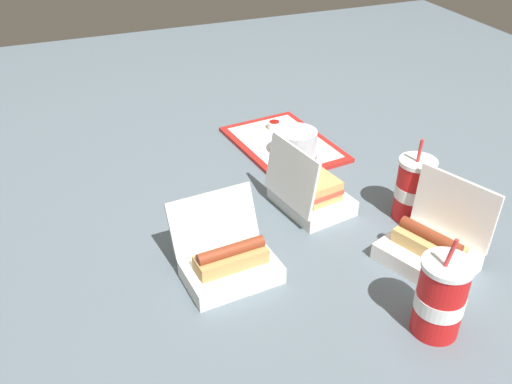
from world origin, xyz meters
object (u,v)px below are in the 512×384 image
Objects in this scene: soda_cup_front at (414,189)px; clamshell_sandwich_left at (310,192)px; food_tray at (284,144)px; plastic_fork at (291,126)px; clamshell_hotdog_center at (431,247)px; ketchup_cup at (274,125)px; cake_container at (297,145)px; clamshell_hotdog_back at (229,262)px; soda_cup_center at (440,298)px.

clamshell_sandwich_left is at bearing -121.27° from soda_cup_front.
plastic_fork is at bearing 142.81° from food_tray.
plastic_fork is 0.46× the size of clamshell_hotdog_center.
ketchup_cup is 0.43m from clamshell_sandwich_left.
cake_container is at bearing -29.57° from plastic_fork.
cake_container is 0.54m from clamshell_hotdog_back.
clamshell_hotdog_center is at bearing 6.91° from food_tray.
soda_cup_center is at bearing -2.68° from cake_container.
soda_cup_front reaches higher than plastic_fork.
clamshell_hotdog_back is 0.33m from clamshell_sandwich_left.
food_tray is at bearing -173.09° from clamshell_hotdog_center.
ketchup_cup is 0.72m from clamshell_hotdog_center.
clamshell_sandwich_left is (0.42, -0.14, 0.03)m from plastic_fork.
food_tray is at bearing 167.17° from clamshell_sandwich_left.
clamshell_hotdog_back is at bearing -132.70° from soda_cup_center.
cake_container is 0.52× the size of soda_cup_center.
clamshell_hotdog_center reaches higher than food_tray.
plastic_fork is 0.73m from clamshell_hotdog_back.
food_tray is 0.63m from clamshell_hotdog_center.
ketchup_cup is at bearing -174.72° from clamshell_hotdog_center.
clamshell_sandwich_left is (0.23, -0.07, -0.01)m from cake_container.
cake_container is 0.53m from clamshell_hotdog_center.
clamshell_hotdog_back is at bearing -44.01° from plastic_fork.
soda_cup_front is at bearing 152.60° from soda_cup_center.
plastic_fork is 0.44m from clamshell_sandwich_left.
ketchup_cup is 0.19× the size of clamshell_hotdog_back.
soda_cup_center is 1.02× the size of soda_cup_front.
ketchup_cup is (-0.09, 0.01, 0.02)m from food_tray.
clamshell_hotdog_back is at bearing -40.50° from cake_container.
food_tray is 1.79× the size of soda_cup_front.
clamshell_hotdog_center is at bearing 8.63° from cake_container.
clamshell_sandwich_left is at bearing -27.58° from plastic_fork.
soda_cup_center reaches higher than clamshell_hotdog_center.
clamshell_sandwich_left reaches higher than food_tray.
cake_container is at bearing -171.37° from clamshell_hotdog_center.
soda_cup_center is at bearing -15.49° from plastic_fork.
clamshell_sandwich_left reaches higher than clamshell_hotdog_back.
clamshell_sandwich_left is 0.90× the size of clamshell_hotdog_center.
soda_cup_front reaches higher than food_tray.
plastic_fork is 0.71m from clamshell_hotdog_center.
ketchup_cup is 0.36× the size of plastic_fork.
ketchup_cup is 0.18× the size of soda_cup_center.
plastic_fork reaches higher than food_tray.
clamshell_hotdog_center is at bearing 74.63° from clamshell_hotdog_back.
clamshell_hotdog_center is (0.62, 0.08, 0.04)m from food_tray.
cake_container is 1.07× the size of plastic_fork.
cake_container is 0.56× the size of clamshell_hotdog_back.
clamshell_sandwich_left is 0.47m from soda_cup_center.
soda_cup_center is at bearing 4.65° from clamshell_sandwich_left.
soda_cup_center reaches higher than soda_cup_front.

